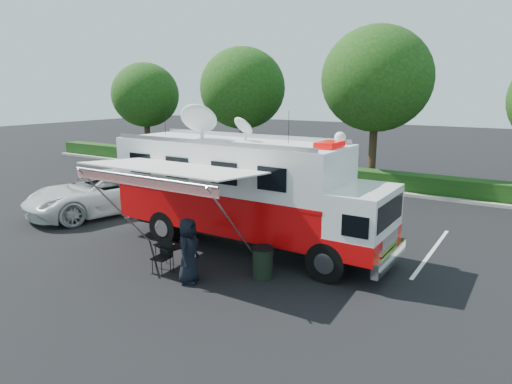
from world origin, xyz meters
TOP-DOWN VIEW (x-y plane):
  - ground_plane at (0.00, 0.00)m, footprint 120.00×120.00m
  - back_border at (1.14, 12.90)m, footprint 60.00×6.14m
  - stall_lines at (-0.50, 3.00)m, footprint 24.12×5.50m
  - command_truck at (-0.09, -0.00)m, footprint 9.87×2.71m
  - awning at (-0.97, -2.82)m, footprint 5.39×2.77m
  - white_suv at (-7.99, 0.44)m, footprint 4.87×7.29m
  - person at (0.15, -3.32)m, footprint 0.87×1.07m
  - folding_table at (-1.04, -2.83)m, footprint 1.00×0.82m
  - folding_chair at (-0.99, -3.14)m, footprint 0.51×0.53m
  - trash_bin at (1.79, -1.94)m, footprint 0.64×0.64m

SIDE VIEW (x-z plane):
  - ground_plane at x=0.00m, z-range 0.00..0.00m
  - white_suv at x=-7.99m, z-range -0.93..0.93m
  - person at x=0.15m, z-range -0.95..0.95m
  - stall_lines at x=-0.50m, z-range 0.00..0.01m
  - trash_bin at x=1.79m, z-range 0.00..0.95m
  - folding_chair at x=-0.99m, z-range 0.09..1.08m
  - folding_table at x=-1.04m, z-range 0.32..1.06m
  - command_truck at x=-0.09m, z-range -0.34..4.40m
  - awning at x=-0.97m, z-range 1.43..4.68m
  - back_border at x=1.14m, z-range 0.57..9.44m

